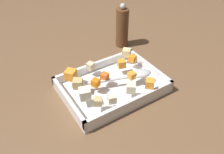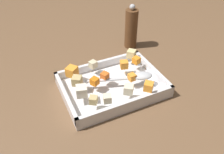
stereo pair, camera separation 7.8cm
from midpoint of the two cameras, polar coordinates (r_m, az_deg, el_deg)
ground_plane at (r=0.80m, az=-2.95°, el=-4.05°), size 4.00×4.00×0.00m
baking_dish at (r=0.81m, az=-2.77°, el=-2.47°), size 0.34×0.25×0.05m
carrot_chunk_center at (r=0.87m, az=2.54°, el=4.48°), size 0.03×0.03×0.02m
carrot_chunk_near_right at (r=0.78m, az=2.04°, el=0.27°), size 0.02×0.02×0.02m
carrot_chunk_heap_side at (r=0.78m, az=-4.69°, el=0.03°), size 0.03×0.03×0.02m
carrot_chunk_near_spoon at (r=0.83m, az=-0.30°, el=3.22°), size 0.03×0.03×0.03m
carrot_chunk_corner_nw at (r=0.75m, az=6.42°, el=-1.68°), size 0.04×0.04×0.03m
carrot_chunk_back_center at (r=0.80m, az=-12.94°, el=0.47°), size 0.05×0.05×0.03m
carrot_chunk_heap_top at (r=0.76m, az=-7.01°, el=-1.52°), size 0.03×0.03×0.02m
potato_chunk_front_center at (r=0.89m, az=1.13°, el=5.94°), size 0.04×0.04×0.03m
potato_chunk_under_handle at (r=0.69m, az=-6.68°, el=-6.16°), size 0.03×0.03×0.02m
potato_chunk_rim_edge at (r=0.83m, az=-8.01°, el=2.65°), size 0.03×0.03×0.02m
potato_chunk_mid_left at (r=0.76m, az=-11.37°, el=-1.70°), size 0.04×0.04×0.03m
potato_chunk_corner_sw at (r=0.73m, az=1.71°, el=-2.82°), size 0.04×0.04×0.03m
potato_chunk_near_left at (r=0.70m, az=-3.25°, el=-5.53°), size 0.03×0.03×0.02m
parsnip_chunk_far_right at (r=0.72m, az=-9.85°, el=-4.18°), size 0.04×0.04×0.03m
serving_spoon at (r=0.79m, az=3.56°, el=0.60°), size 0.23×0.10×0.02m
pepper_mill at (r=1.02m, az=0.30°, el=12.08°), size 0.05×0.05×0.19m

